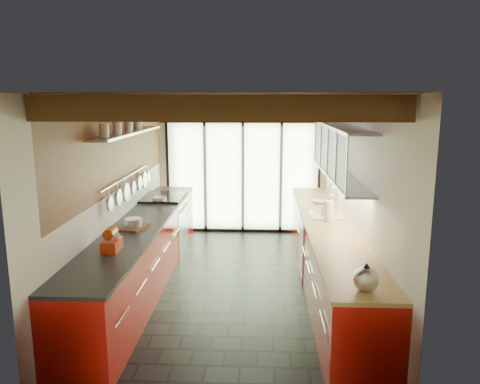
{
  "coord_description": "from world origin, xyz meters",
  "views": [
    {
      "loc": [
        0.36,
        -6.1,
        2.56
      ],
      "look_at": [
        0.05,
        0.4,
        1.25
      ],
      "focal_mm": 35.0,
      "sensor_mm": 36.0,
      "label": 1
    }
  ],
  "objects": [
    {
      "name": "sink_assembly",
      "position": [
        1.29,
        0.4,
        0.96
      ],
      "size": [
        0.45,
        0.52,
        0.43
      ],
      "color": "silver",
      "rests_on": "right_counter"
    },
    {
      "name": "kettle",
      "position": [
        1.27,
        -2.24,
        1.04
      ],
      "size": [
        0.27,
        0.3,
        0.26
      ],
      "color": "silver",
      "rests_on": "right_counter"
    },
    {
      "name": "pot_small",
      "position": [
        -1.27,
        1.13,
        0.96
      ],
      "size": [
        0.29,
        0.29,
        0.09
      ],
      "primitive_type": "cylinder",
      "rotation": [
        0.0,
        0.0,
        -0.39
      ],
      "color": "silver",
      "rests_on": "left_counter"
    },
    {
      "name": "soap_bottle",
      "position": [
        1.27,
        0.46,
        1.0
      ],
      "size": [
        0.09,
        0.09,
        0.16
      ],
      "primitive_type": "imported",
      "rotation": [
        0.0,
        0.0,
        0.29
      ],
      "color": "silver",
      "rests_on": "right_counter"
    },
    {
      "name": "ceiling_beams",
      "position": [
        -0.0,
        0.38,
        2.46
      ],
      "size": [
        3.14,
        5.06,
        4.9
      ],
      "color": "#593316",
      "rests_on": "ground"
    },
    {
      "name": "left_counter",
      "position": [
        -1.28,
        0.0,
        0.46
      ],
      "size": [
        0.68,
        5.0,
        0.92
      ],
      "color": "#B6130C",
      "rests_on": "ground"
    },
    {
      "name": "cutting_board",
      "position": [
        -1.27,
        -0.4,
        0.94
      ],
      "size": [
        0.36,
        0.45,
        0.03
      ],
      "primitive_type": "cube",
      "rotation": [
        0.0,
        0.0,
        -0.23
      ],
      "color": "brown",
      "rests_on": "left_counter"
    },
    {
      "name": "pot_large",
      "position": [
        -1.27,
        -0.42,
        0.99
      ],
      "size": [
        0.25,
        0.25,
        0.14
      ],
      "primitive_type": "cylinder",
      "rotation": [
        0.0,
        0.0,
        0.18
      ],
      "color": "silver",
      "rests_on": "left_counter"
    },
    {
      "name": "room_shell",
      "position": [
        0.0,
        0.0,
        1.65
      ],
      "size": [
        5.5,
        5.5,
        5.5
      ],
      "color": "silver",
      "rests_on": "ground"
    },
    {
      "name": "paper_towel",
      "position": [
        1.27,
        0.09,
        1.06
      ],
      "size": [
        0.14,
        0.14,
        0.33
      ],
      "color": "white",
      "rests_on": "right_counter"
    },
    {
      "name": "left_wall_fixtures",
      "position": [
        -1.47,
        0.29,
        1.78
      ],
      "size": [
        0.28,
        2.6,
        0.96
      ],
      "color": "silver",
      "rests_on": "ground"
    },
    {
      "name": "right_counter",
      "position": [
        1.27,
        0.0,
        0.46
      ],
      "size": [
        0.68,
        5.0,
        0.92
      ],
      "color": "#B6130C",
      "rests_on": "ground"
    },
    {
      "name": "ground",
      "position": [
        0.0,
        0.0,
        0.0
      ],
      "size": [
        5.5,
        5.5,
        0.0
      ],
      "primitive_type": "plane",
      "color": "black",
      "rests_on": "ground"
    },
    {
      "name": "upper_cabinets_right",
      "position": [
        1.43,
        0.3,
        1.85
      ],
      "size": [
        0.34,
        3.0,
        3.0
      ],
      "color": "silver",
      "rests_on": "ground"
    },
    {
      "name": "range_stove",
      "position": [
        -1.28,
        1.45,
        0.47
      ],
      "size": [
        0.66,
        0.9,
        0.97
      ],
      "color": "silver",
      "rests_on": "ground"
    },
    {
      "name": "glass_door",
      "position": [
        0.0,
        2.69,
        1.66
      ],
      "size": [
        2.95,
        0.1,
        2.9
      ],
      "color": "#C6EAAD",
      "rests_on": "ground"
    },
    {
      "name": "bowl",
      "position": [
        1.27,
        1.18,
        0.94
      ],
      "size": [
        0.26,
        0.26,
        0.05
      ],
      "primitive_type": "imported",
      "rotation": [
        0.0,
        0.0,
        -0.35
      ],
      "color": "silver",
      "rests_on": "right_counter"
    },
    {
      "name": "stand_mixer",
      "position": [
        -1.27,
        -1.28,
        1.03
      ],
      "size": [
        0.17,
        0.3,
        0.27
      ],
      "color": "#BD310F",
      "rests_on": "left_counter"
    }
  ]
}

